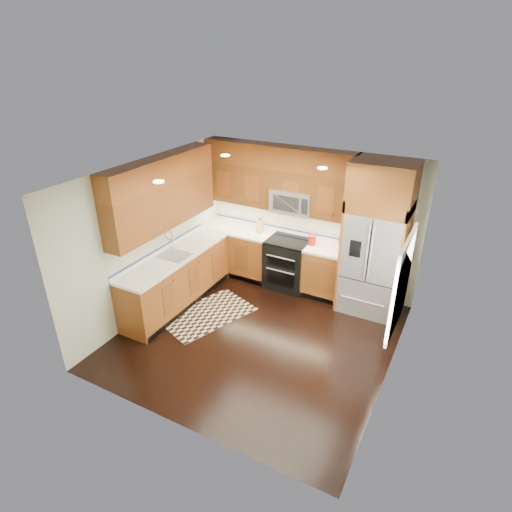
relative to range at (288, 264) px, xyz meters
The scene contains 16 objects.
ground 1.75m from the range, 81.47° to the right, with size 4.00×4.00×0.00m, color black.
wall_back 0.93m from the range, 53.04° to the left, with size 4.00×0.02×2.60m, color beige.
wall_left 2.56m from the range, 136.38° to the right, with size 0.02×4.00×2.60m, color beige.
wall_right 2.92m from the range, 36.55° to the right, with size 0.02×4.00×2.60m, color beige.
window 2.83m from the range, 33.39° to the right, with size 0.04×1.10×1.30m.
base_cabinets 1.25m from the range, 141.90° to the right, with size 2.85×3.00×0.90m.
countertop 1.16m from the range, 142.09° to the right, with size 2.86×3.01×0.04m.
upper_cabinets 1.89m from the range, 147.22° to the right, with size 2.85×3.00×1.15m.
range is the anchor object (origin of this frame).
microwave 1.20m from the range, 90.19° to the left, with size 0.76×0.40×0.42m.
refrigerator 1.76m from the range, ahead, with size 0.98×0.75×2.60m.
sink_faucet 2.13m from the range, 135.87° to the right, with size 0.54×0.44×0.37m.
rug 1.79m from the range, 117.09° to the right, with size 0.91×1.51×0.01m, color black.
knife_block 0.88m from the range, 169.39° to the left, with size 0.11×0.15×0.28m.
utensil_crock 0.74m from the range, ahead, with size 0.17×0.17×0.37m.
cutting_board 1.13m from the range, 11.09° to the left, with size 0.29×0.29×0.02m, color brown.
Camera 1 is at (2.57, -4.85, 4.17)m, focal length 30.00 mm.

